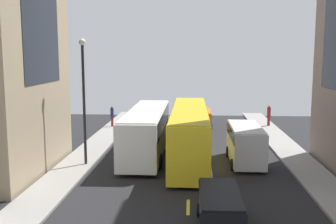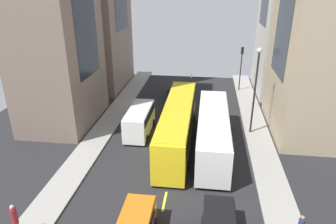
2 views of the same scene
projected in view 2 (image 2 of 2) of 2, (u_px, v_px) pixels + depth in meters
The scene contains 17 objects.
ground_plane at pixel (178, 139), 29.15m from camera, with size 41.52×41.52×0.00m, color black.
sidewalk_west at pixel (260, 143), 28.21m from camera, with size 2.36×44.00×0.15m, color gray.
sidewalk_east at pixel (101, 134), 30.02m from camera, with size 2.36×44.00×0.15m, color gray.
lane_stripe_0 at pixel (191, 76), 48.29m from camera, with size 0.16×2.00×0.01m, color yellow.
lane_stripe_1 at pixel (189, 88), 42.82m from camera, with size 0.16×2.00×0.01m, color yellow.
lane_stripe_2 at pixel (185, 104), 37.35m from camera, with size 0.16×2.00×0.01m, color yellow.
lane_stripe_3 at pixel (181, 125), 31.88m from camera, with size 0.16×2.00×0.01m, color yellow.
lane_stripe_4 at pixel (174, 155), 26.41m from camera, with size 0.16×2.00×0.01m, color yellow.
lane_stripe_5 at pixel (165, 201), 20.94m from camera, with size 0.16×2.00×0.01m, color yellow.
building_east_1 at pixel (51, 7), 28.28m from camera, with size 6.32×9.38×23.15m.
city_bus_white at pixel (213, 128), 26.69m from camera, with size 2.80×12.43×3.35m.
streetcar_yellow at pixel (178, 121), 27.86m from camera, with size 2.70×14.49×3.59m.
delivery_van_white at pixel (140, 119), 29.69m from camera, with size 2.25×5.61×2.58m.
car_black_0 at pixel (176, 90), 39.29m from camera, with size 1.92×4.17×1.62m.
pedestrian_walking_far at pixel (15, 219), 17.54m from camera, with size 0.36×0.36×2.15m.
traffic_light_near_corner at pixel (241, 61), 40.21m from camera, with size 0.32×0.44×5.78m.
streetlamp_near at pixel (256, 84), 28.27m from camera, with size 0.44×0.44×8.23m.
Camera 2 is at (-2.42, 25.69, 13.82)m, focal length 32.98 mm.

